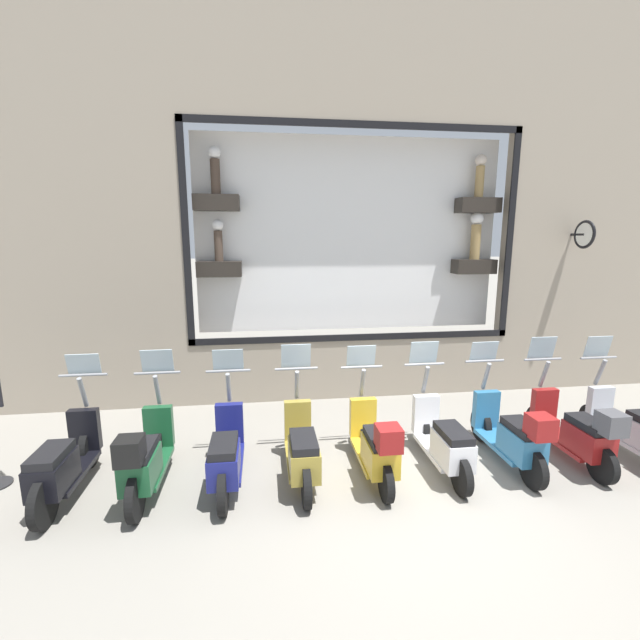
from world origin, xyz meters
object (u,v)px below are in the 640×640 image
(scooter_teal_2, at_px, (512,435))
(scooter_navy_6, at_px, (226,454))
(scooter_silver_0, at_px, (638,428))
(scooter_olive_5, at_px, (302,449))
(scooter_white_3, at_px, (443,441))
(scooter_green_7, at_px, (146,458))
(scooter_yellow_4, at_px, (375,445))
(scooter_red_1, at_px, (576,431))
(scooter_black_8, at_px, (64,463))

(scooter_teal_2, bearing_deg, scooter_navy_6, 89.05)
(scooter_teal_2, relative_size, scooter_navy_6, 1.00)
(scooter_silver_0, relative_size, scooter_olive_5, 1.00)
(scooter_white_3, xyz_separation_m, scooter_olive_5, (0.00, 1.89, 0.01))
(scooter_teal_2, relative_size, scooter_green_7, 1.00)
(scooter_yellow_4, bearing_deg, scooter_white_3, -86.04)
(scooter_white_3, height_order, scooter_navy_6, scooter_white_3)
(scooter_teal_2, bearing_deg, scooter_yellow_4, 90.16)
(scooter_silver_0, xyz_separation_m, scooter_yellow_4, (0.00, 3.78, 0.00))
(scooter_teal_2, relative_size, scooter_yellow_4, 1.00)
(scooter_red_1, relative_size, scooter_yellow_4, 1.00)
(scooter_yellow_4, xyz_separation_m, scooter_navy_6, (0.07, 1.89, -0.03))
(scooter_red_1, height_order, scooter_navy_6, scooter_red_1)
(scooter_teal_2, relative_size, scooter_olive_5, 1.00)
(scooter_red_1, bearing_deg, scooter_teal_2, 89.87)
(scooter_teal_2, xyz_separation_m, scooter_yellow_4, (-0.01, 1.89, -0.01))
(scooter_navy_6, height_order, scooter_black_8, scooter_black_8)
(scooter_yellow_4, xyz_separation_m, scooter_black_8, (0.07, 3.78, -0.01))
(scooter_red_1, bearing_deg, scooter_yellow_4, 90.06)
(scooter_white_3, xyz_separation_m, scooter_green_7, (-0.05, 3.78, 0.06))
(scooter_teal_2, xyz_separation_m, scooter_black_8, (0.07, 5.66, -0.02))
(scooter_white_3, bearing_deg, scooter_olive_5, 89.93)
(scooter_silver_0, bearing_deg, scooter_black_8, 89.45)
(scooter_silver_0, relative_size, scooter_navy_6, 0.99)
(scooter_teal_2, relative_size, scooter_white_3, 1.00)
(scooter_navy_6, bearing_deg, scooter_green_7, 93.40)
(scooter_teal_2, bearing_deg, scooter_red_1, -90.13)
(scooter_silver_0, height_order, scooter_white_3, scooter_white_3)
(scooter_navy_6, bearing_deg, scooter_silver_0, -90.69)
(scooter_red_1, xyz_separation_m, scooter_black_8, (0.07, 6.61, -0.02))
(scooter_green_7, bearing_deg, scooter_silver_0, -90.11)
(scooter_silver_0, bearing_deg, scooter_teal_2, 89.82)
(scooter_red_1, height_order, scooter_green_7, scooter_red_1)
(scooter_yellow_4, distance_m, scooter_green_7, 2.83)
(scooter_silver_0, distance_m, scooter_white_3, 2.83)
(scooter_teal_2, distance_m, scooter_yellow_4, 1.89)
(scooter_white_3, bearing_deg, scooter_yellow_4, 93.96)
(scooter_white_3, relative_size, scooter_olive_5, 1.00)
(scooter_olive_5, bearing_deg, scooter_black_8, 89.92)
(scooter_silver_0, bearing_deg, scooter_red_1, 89.77)
(scooter_yellow_4, relative_size, scooter_olive_5, 1.00)
(scooter_red_1, relative_size, scooter_olive_5, 1.00)
(scooter_silver_0, distance_m, scooter_teal_2, 1.89)
(scooter_silver_0, xyz_separation_m, scooter_navy_6, (0.07, 5.66, -0.03))
(scooter_silver_0, distance_m, scooter_navy_6, 5.66)
(scooter_teal_2, distance_m, scooter_white_3, 0.95)
(scooter_yellow_4, bearing_deg, scooter_black_8, 88.91)
(scooter_teal_2, height_order, scooter_white_3, scooter_white_3)
(scooter_olive_5, xyz_separation_m, scooter_green_7, (-0.06, 1.89, 0.05))
(scooter_silver_0, distance_m, scooter_black_8, 7.55)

